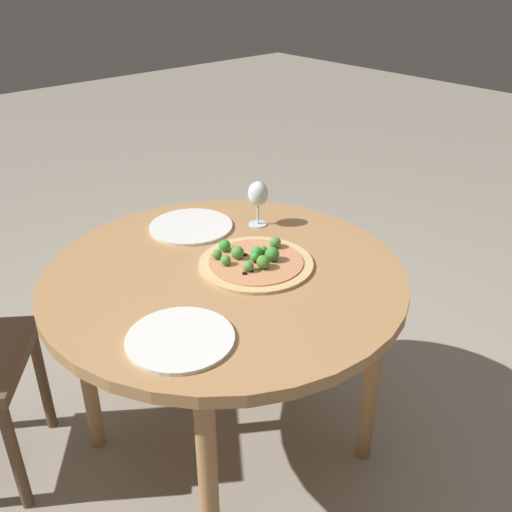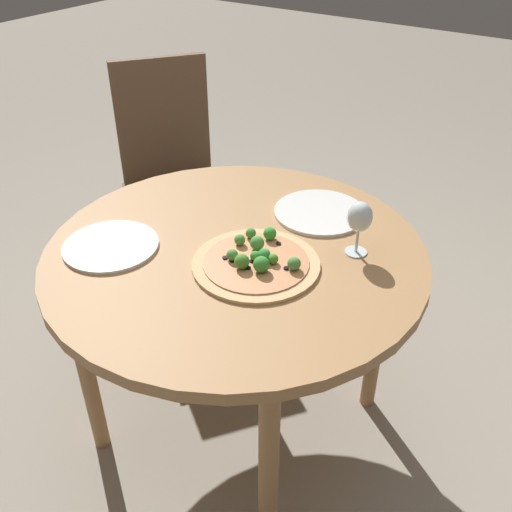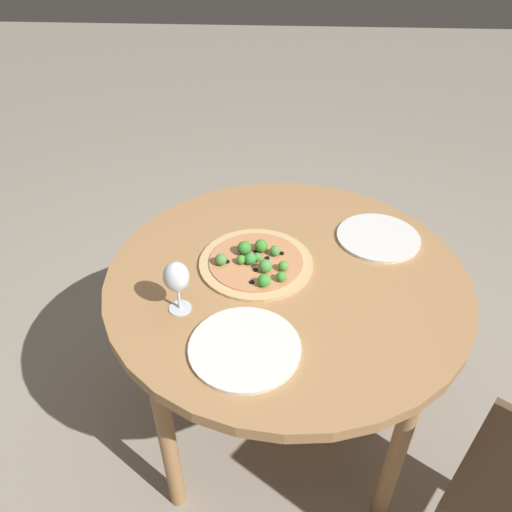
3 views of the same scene
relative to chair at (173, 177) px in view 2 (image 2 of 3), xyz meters
The scene contains 7 objects.
ground_plane 1.03m from the chair, 36.83° to the right, with size 12.00×12.00×0.00m, color gray.
dining_table 0.89m from the chair, 36.83° to the right, with size 1.05×1.05×0.72m.
chair is the anchor object (origin of this frame).
pizza 1.00m from the chair, 35.09° to the right, with size 0.34×0.34×0.06m.
wine_glass 1.10m from the chair, 20.16° to the right, with size 0.07×0.07×0.15m.
plate_near 0.86m from the chair, 59.54° to the right, with size 0.26×0.26×0.01m.
plate_far 0.87m from the chair, 16.10° to the right, with size 0.28×0.28×0.01m.
Camera 2 is at (0.78, -1.05, 1.58)m, focal length 40.00 mm.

